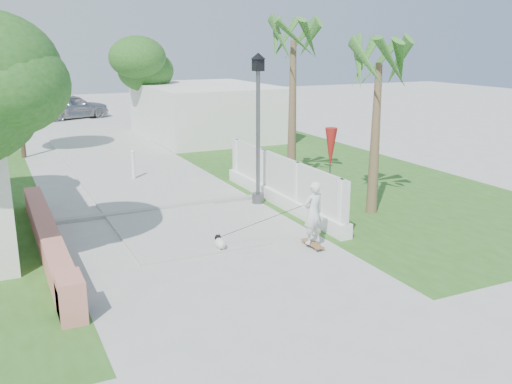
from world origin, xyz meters
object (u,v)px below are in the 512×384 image
patio_umbrella (331,149)px  dog (220,243)px  street_lamp (258,123)px  skateboarder (271,220)px  parked_car (70,107)px  bollard (133,164)px

patio_umbrella → dog: bearing=-153.0°
street_lamp → dog: size_ratio=8.41×
patio_umbrella → skateboarder: bearing=-141.5°
dog → parked_car: size_ratio=0.11×
street_lamp → dog: bearing=-128.1°
parked_car → skateboarder: bearing=160.1°
bollard → parked_car: bearing=88.8°
bollard → skateboarder: bearing=-81.0°
patio_umbrella → parked_car: 23.57m
street_lamp → patio_umbrella: bearing=-27.8°
bollard → skateboarder: 8.24m
dog → street_lamp: bearing=57.4°
bollard → dog: (0.13, -7.78, -0.39)m
parked_car → dog: bearing=157.5°
street_lamp → bollard: street_lamp is taller
dog → skateboarder: bearing=-11.8°
patio_umbrella → parked_car: patio_umbrella is taller
bollard → parked_car: parked_car is taller
street_lamp → skateboarder: (-1.41, -3.64, -1.73)m
bollard → parked_car: size_ratio=0.23×
bollard → parked_car: 17.68m
street_lamp → parked_car: (-2.32, 22.17, -1.63)m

